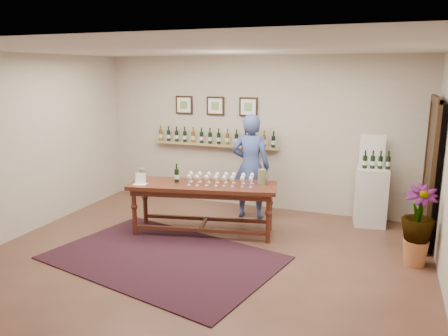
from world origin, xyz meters
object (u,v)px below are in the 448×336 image
(potted_plant, at_px, (418,226))
(tasting_table, at_px, (203,191))
(person, at_px, (251,167))
(display_pedestal, at_px, (371,196))

(potted_plant, bearing_deg, tasting_table, 178.41)
(potted_plant, height_order, person, person)
(tasting_table, relative_size, potted_plant, 2.53)
(tasting_table, distance_m, potted_plant, 3.10)
(potted_plant, distance_m, person, 2.87)
(tasting_table, bearing_deg, person, 53.12)
(display_pedestal, relative_size, potted_plant, 1.03)
(display_pedestal, height_order, person, person)
(tasting_table, xyz_separation_m, person, (0.47, 1.00, 0.22))
(tasting_table, relative_size, person, 1.31)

